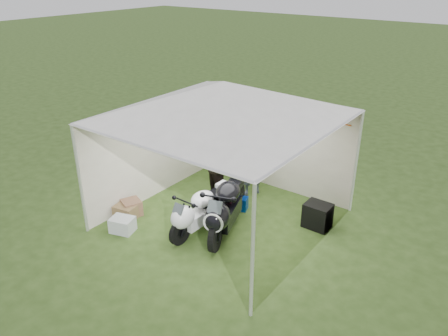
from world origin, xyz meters
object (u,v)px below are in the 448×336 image
Objects in this scene: person_blue_jacket at (252,162)px; equipment_box at (317,215)px; canopy_tent at (225,103)px; crate_2 at (128,212)px; motorcycle_white at (198,211)px; crate_1 at (132,208)px; paddock_stand at (239,203)px; crate_3 at (126,212)px; crate_0 at (123,225)px; motorcycle_black at (226,207)px; person_dark_jacket at (220,163)px.

person_blue_jacket reaches higher than equipment_box.
canopy_tent is 17.61× the size of crate_2.
crate_1 is at bearing -166.55° from motorcycle_white.
canopy_tent is 2.20m from person_blue_jacket.
paddock_stand is 2.47m from crate_3.
crate_0 is (-1.40, -1.61, -2.42)m from canopy_tent.
crate_1 is at bearing 94.44° from crate_3.
person_blue_jacket is at bearing 93.27° from motorcycle_white.
paddock_stand is (-0.32, 0.93, -0.45)m from motorcycle_black.
motorcycle_white is 1.71m from crate_2.
crate_1 is at bearing 121.44° from crate_0.
crate_0 is (-1.38, -2.15, 0.01)m from paddock_stand.
canopy_tent is at bearing 109.00° from motorcycle_black.
paddock_stand is 0.74× the size of equipment_box.
crate_3 is (-2.04, -0.84, -0.44)m from motorcycle_black.
motorcycle_white is at bearing 131.48° from person_dark_jacket.
person_dark_jacket is 3.72× the size of crate_0.
crate_3 reaches higher than paddock_stand.
crate_1 is 0.12m from crate_2.
person_dark_jacket is 3.24× the size of equipment_box.
crate_3 is at bearing -144.69° from canopy_tent.
crate_3 is (-1.73, -1.23, -2.42)m from canopy_tent.
equipment_box is 1.38× the size of crate_1.
crate_2 is 0.09m from crate_3.
person_blue_jacket reaches higher than crate_3.
motorcycle_white is 1.71m from crate_3.
canopy_tent is at bearing -151.73° from equipment_box.
person_blue_jacket is (-0.06, 2.02, 0.32)m from motorcycle_white.
motorcycle_white is at bearing -101.58° from canopy_tent.
crate_2 is (-1.61, -0.44, -0.38)m from motorcycle_white.
crate_0 is (-1.20, -2.92, -0.66)m from person_blue_jacket.
canopy_tent is at bearing 33.17° from crate_2.
motorcycle_white is 3.91× the size of crate_0.
crate_3 is at bearing 83.21° from person_dark_jacket.
crate_1 is 0.83× the size of crate_3.
crate_0 is (-1.71, -1.22, -0.44)m from motorcycle_black.
motorcycle_black reaches higher than crate_0.
crate_1 reaches higher than paddock_stand.
paddock_stand is (0.13, 1.25, -0.35)m from motorcycle_white.
crate_3 is at bearing -5.12° from person_blue_jacket.
person_dark_jacket is 2.19m from crate_1.
motorcycle_black is 1.22× the size of person_dark_jacket.
crate_1 is (-3.45, -1.95, -0.09)m from equipment_box.
canopy_tent reaches higher than paddock_stand.
crate_2 is (-1.55, -2.46, -0.70)m from person_blue_jacket.
crate_3 reaches higher than crate_2.
person_dark_jacket is 3.73× the size of crate_3.
person_dark_jacket is (-0.57, 1.47, 0.36)m from motorcycle_white.
motorcycle_white is 1.10× the size of person_blue_jacket.
paddock_stand is at bearing 39.35° from person_blue_jacket.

